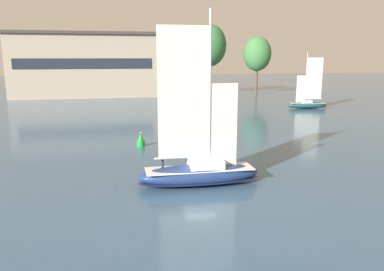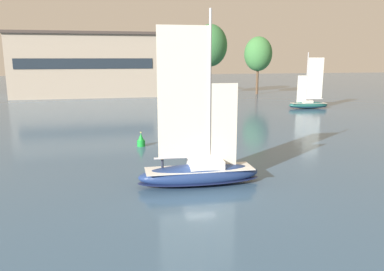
{
  "view_description": "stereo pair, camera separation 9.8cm",
  "coord_description": "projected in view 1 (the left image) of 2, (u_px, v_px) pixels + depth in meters",
  "views": [
    {
      "loc": [
        -6.73,
        -28.66,
        10.3
      ],
      "look_at": [
        0.0,
        3.0,
        3.51
      ],
      "focal_mm": 35.0,
      "sensor_mm": 36.0,
      "label": 1
    },
    {
      "loc": [
        -6.64,
        -28.68,
        10.3
      ],
      "look_at": [
        0.0,
        3.0,
        3.51
      ],
      "focal_mm": 35.0,
      "sensor_mm": 36.0,
      "label": 2
    }
  ],
  "objects": [
    {
      "name": "channel_buoy",
      "position": [
        141.0,
        141.0,
        44.04
      ],
      "size": [
        0.94,
        0.94,
        1.72
      ],
      "color": "green",
      "rests_on": "ground"
    },
    {
      "name": "tree_shore_left",
      "position": [
        209.0,
        46.0,
        102.21
      ],
      "size": [
        9.3,
        9.3,
        19.14
      ],
      "color": "brown",
      "rests_on": "ground"
    },
    {
      "name": "tree_shore_center",
      "position": [
        257.0,
        54.0,
        104.3
      ],
      "size": [
        7.75,
        7.75,
        15.95
      ],
      "color": "brown",
      "rests_on": "ground"
    },
    {
      "name": "ground_plane",
      "position": [
        200.0,
        184.0,
        30.92
      ],
      "size": [
        400.0,
        400.0,
        0.0
      ],
      "primitive_type": "plane",
      "color": "#385675"
    },
    {
      "name": "sailboat_main",
      "position": [
        200.0,
        172.0,
        30.7
      ],
      "size": [
        10.19,
        3.0,
        13.94
      ],
      "color": "navy",
      "rests_on": "ground"
    },
    {
      "name": "sailboat_moored_near_marina",
      "position": [
        308.0,
        104.0,
        76.64
      ],
      "size": [
        8.4,
        3.28,
        11.25
      ],
      "color": "#194C47",
      "rests_on": "ground"
    },
    {
      "name": "waterfront_building",
      "position": [
        86.0,
        65.0,
        101.13
      ],
      "size": [
        38.42,
        18.51,
        16.62
      ],
      "color": "tan",
      "rests_on": "ground"
    }
  ]
}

